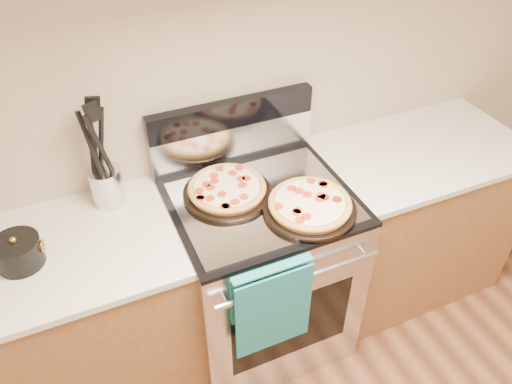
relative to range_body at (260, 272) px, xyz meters
name	(u,v)px	position (x,y,z in m)	size (l,w,h in m)	color
wall_back	(227,69)	(0.00, 0.35, 0.90)	(4.00, 4.00, 0.00)	tan
range_body	(260,272)	(0.00, 0.00, 0.00)	(0.76, 0.68, 0.90)	#B7B7BC
oven_window	(292,326)	(0.00, -0.34, 0.00)	(0.56, 0.01, 0.40)	black
cooktop	(261,199)	(0.00, 0.00, 0.46)	(0.76, 0.68, 0.02)	black
backsplash_lower	(233,142)	(0.00, 0.31, 0.56)	(0.76, 0.06, 0.18)	silver
backsplash_upper	(232,113)	(0.00, 0.31, 0.71)	(0.76, 0.06, 0.12)	black
oven_handle	(300,279)	(0.00, -0.38, 0.35)	(0.03, 0.03, 0.70)	silver
dish_towel	(272,306)	(-0.12, -0.38, 0.25)	(0.32, 0.05, 0.42)	#18677C
foil_sheet	(264,201)	(0.00, -0.03, 0.47)	(0.70, 0.55, 0.01)	gray
cabinet_left	(71,331)	(-0.88, 0.03, -0.01)	(1.00, 0.62, 0.88)	brown
countertop_left	(42,259)	(-0.88, 0.03, 0.45)	(1.02, 0.64, 0.03)	beige
cabinet_right	(406,220)	(0.88, 0.03, -0.01)	(1.00, 0.62, 0.88)	brown
countertop_right	(424,151)	(0.88, 0.03, 0.45)	(1.02, 0.64, 0.03)	beige
pepperoni_pizza_back	(227,190)	(-0.12, 0.07, 0.50)	(0.37, 0.37, 0.05)	#C5833C
pepperoni_pizza_front	(310,205)	(0.15, -0.16, 0.50)	(0.38, 0.38, 0.05)	#C5833C
utensil_crock	(107,186)	(-0.58, 0.24, 0.54)	(0.13, 0.13, 0.17)	silver
saucepan	(19,254)	(-0.95, 0.02, 0.51)	(0.16, 0.16, 0.10)	black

